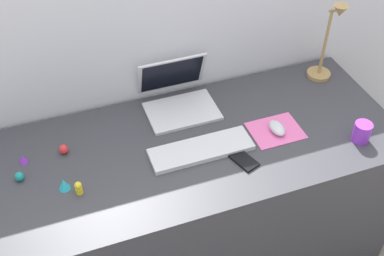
# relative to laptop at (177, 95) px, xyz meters

# --- Properties ---
(ground_plane) EXTENTS (6.00, 6.00, 0.00)m
(ground_plane) POSITION_rel_laptop_xyz_m (-0.05, -0.26, -0.79)
(ground_plane) COLOR slate
(back_wall) EXTENTS (2.95, 0.05, 1.43)m
(back_wall) POSITION_rel_laptop_xyz_m (-0.05, 0.13, -0.08)
(back_wall) COLOR silver
(back_wall) RESTS_ON ground_plane
(desk) EXTENTS (1.75, 0.70, 0.74)m
(desk) POSITION_rel_laptop_xyz_m (-0.05, -0.26, -0.42)
(desk) COLOR #38383D
(desk) RESTS_ON ground_plane
(laptop) EXTENTS (0.30, 0.28, 0.20)m
(laptop) POSITION_rel_laptop_xyz_m (0.00, 0.00, 0.00)
(laptop) COLOR silver
(laptop) RESTS_ON desk
(keyboard) EXTENTS (0.41, 0.13, 0.02)m
(keyboard) POSITION_rel_laptop_xyz_m (-0.01, -0.31, -0.04)
(keyboard) COLOR silver
(keyboard) RESTS_ON desk
(mousepad) EXTENTS (0.21, 0.17, 0.00)m
(mousepad) POSITION_rel_laptop_xyz_m (0.32, -0.30, -0.05)
(mousepad) COLOR pink
(mousepad) RESTS_ON desk
(mouse) EXTENTS (0.06, 0.10, 0.03)m
(mouse) POSITION_rel_laptop_xyz_m (0.33, -0.31, -0.03)
(mouse) COLOR silver
(mouse) RESTS_ON mousepad
(cell_phone) EXTENTS (0.10, 0.14, 0.01)m
(cell_phone) POSITION_rel_laptop_xyz_m (0.13, -0.41, -0.05)
(cell_phone) COLOR black
(cell_phone) RESTS_ON desk
(desk_lamp) EXTENTS (0.11, 0.14, 0.39)m
(desk_lamp) POSITION_rel_laptop_xyz_m (0.69, -0.05, 0.13)
(desk_lamp) COLOR #A5844C
(desk_lamp) RESTS_ON desk
(coffee_mug) EXTENTS (0.07, 0.07, 0.08)m
(coffee_mug) POSITION_rel_laptop_xyz_m (0.62, -0.47, -0.01)
(coffee_mug) COLOR purple
(coffee_mug) RESTS_ON desk
(toy_figurine_cyan) EXTENTS (0.04, 0.04, 0.05)m
(toy_figurine_cyan) POSITION_rel_laptop_xyz_m (-0.54, -0.32, -0.03)
(toy_figurine_cyan) COLOR #28B7CC
(toy_figurine_cyan) RESTS_ON desk
(toy_figurine_red) EXTENTS (0.04, 0.04, 0.04)m
(toy_figurine_red) POSITION_rel_laptop_xyz_m (-0.51, -0.14, -0.03)
(toy_figurine_red) COLOR red
(toy_figurine_red) RESTS_ON desk
(toy_figurine_teal) EXTENTS (0.03, 0.03, 0.04)m
(toy_figurine_teal) POSITION_rel_laptop_xyz_m (-0.69, -0.22, -0.03)
(toy_figurine_teal) COLOR teal
(toy_figurine_teal) RESTS_ON desk
(toy_figurine_purple) EXTENTS (0.03, 0.03, 0.04)m
(toy_figurine_purple) POSITION_rel_laptop_xyz_m (-0.67, -0.13, -0.03)
(toy_figurine_purple) COLOR purple
(toy_figurine_purple) RESTS_ON desk
(toy_figurine_yellow) EXTENTS (0.03, 0.03, 0.05)m
(toy_figurine_yellow) POSITION_rel_laptop_xyz_m (-0.49, -0.36, -0.02)
(toy_figurine_yellow) COLOR yellow
(toy_figurine_yellow) RESTS_ON desk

